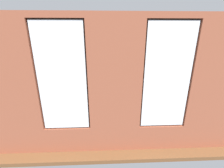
{
  "coord_description": "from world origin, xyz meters",
  "views": [
    {
      "loc": [
        0.19,
        5.38,
        2.66
      ],
      "look_at": [
        -0.02,
        0.4,
        0.97
      ],
      "focal_mm": 24.0,
      "sensor_mm": 36.0,
      "label": 1
    }
  ],
  "objects_px": {
    "remote_black": "(112,91)",
    "papasan_chair": "(98,82)",
    "couch_by_window": "(84,122)",
    "media_console": "(44,95)",
    "tv_flatscreen": "(42,80)",
    "potted_plant_near_tv": "(47,95)",
    "potted_plant_by_left_couch": "(151,85)",
    "couch_left": "(172,96)",
    "potted_plant_foreground_right": "(60,78)",
    "remote_silver": "(108,91)",
    "table_plant_small": "(115,90)",
    "cup_ceramic": "(101,92)",
    "potted_plant_between_couches": "(132,113)",
    "potted_plant_corner_far_left": "(205,118)",
    "coffee_table": "(112,93)"
  },
  "relations": [
    {
      "from": "remote_black",
      "to": "papasan_chair",
      "type": "relative_size",
      "value": 0.14
    },
    {
      "from": "couch_by_window",
      "to": "media_console",
      "type": "bearing_deg",
      "value": -48.52
    },
    {
      "from": "tv_flatscreen",
      "to": "potted_plant_near_tv",
      "type": "bearing_deg",
      "value": 117.18
    },
    {
      "from": "potted_plant_near_tv",
      "to": "potted_plant_by_left_couch",
      "type": "bearing_deg",
      "value": -153.5
    },
    {
      "from": "couch_left",
      "to": "potted_plant_foreground_right",
      "type": "xyz_separation_m",
      "value": [
        4.82,
        -1.8,
        0.23
      ]
    },
    {
      "from": "remote_silver",
      "to": "table_plant_small",
      "type": "bearing_deg",
      "value": 122.19
    },
    {
      "from": "remote_silver",
      "to": "remote_black",
      "type": "distance_m",
      "value": 0.21
    },
    {
      "from": "table_plant_small",
      "to": "tv_flatscreen",
      "type": "relative_size",
      "value": 0.19
    },
    {
      "from": "cup_ceramic",
      "to": "potted_plant_foreground_right",
      "type": "xyz_separation_m",
      "value": [
        2.06,
        -1.65,
        0.09
      ]
    },
    {
      "from": "table_plant_small",
      "to": "potted_plant_between_couches",
      "type": "xyz_separation_m",
      "value": [
        -0.34,
        1.81,
        0.0
      ]
    },
    {
      "from": "couch_by_window",
      "to": "cup_ceramic",
      "type": "distance_m",
      "value": 1.92
    },
    {
      "from": "tv_flatscreen",
      "to": "papasan_chair",
      "type": "xyz_separation_m",
      "value": [
        -2.17,
        -1.0,
        -0.46
      ]
    },
    {
      "from": "couch_by_window",
      "to": "potted_plant_between_couches",
      "type": "bearing_deg",
      "value": -177.87
    },
    {
      "from": "couch_by_window",
      "to": "potted_plant_near_tv",
      "type": "distance_m",
      "value": 1.79
    },
    {
      "from": "cup_ceramic",
      "to": "remote_silver",
      "type": "height_order",
      "value": "cup_ceramic"
    },
    {
      "from": "remote_silver",
      "to": "tv_flatscreen",
      "type": "bearing_deg",
      "value": -21.36
    },
    {
      "from": "cup_ceramic",
      "to": "tv_flatscreen",
      "type": "xyz_separation_m",
      "value": [
        2.36,
        -0.3,
        0.45
      ]
    },
    {
      "from": "media_console",
      "to": "papasan_chair",
      "type": "bearing_deg",
      "value": -155.28
    },
    {
      "from": "potted_plant_corner_far_left",
      "to": "potted_plant_near_tv",
      "type": "bearing_deg",
      "value": -14.23
    },
    {
      "from": "table_plant_small",
      "to": "tv_flatscreen",
      "type": "distance_m",
      "value": 2.95
    },
    {
      "from": "remote_black",
      "to": "potted_plant_corner_far_left",
      "type": "height_order",
      "value": "potted_plant_corner_far_left"
    },
    {
      "from": "potted_plant_between_couches",
      "to": "potted_plant_by_left_couch",
      "type": "xyz_separation_m",
      "value": [
        -1.47,
        -3.13,
        -0.29
      ]
    },
    {
      "from": "cup_ceramic",
      "to": "potted_plant_between_couches",
      "type": "xyz_separation_m",
      "value": [
        -0.89,
        1.81,
        0.07
      ]
    },
    {
      "from": "cup_ceramic",
      "to": "couch_by_window",
      "type": "bearing_deg",
      "value": 76.59
    },
    {
      "from": "table_plant_small",
      "to": "media_console",
      "type": "distance_m",
      "value": 2.94
    },
    {
      "from": "remote_black",
      "to": "tv_flatscreen",
      "type": "xyz_separation_m",
      "value": [
        2.8,
        -0.17,
        0.48
      ]
    },
    {
      "from": "papasan_chair",
      "to": "potted_plant_between_couches",
      "type": "bearing_deg",
      "value": 109.16
    },
    {
      "from": "couch_by_window",
      "to": "potted_plant_foreground_right",
      "type": "relative_size",
      "value": 1.5
    },
    {
      "from": "papasan_chair",
      "to": "media_console",
      "type": "bearing_deg",
      "value": 24.72
    },
    {
      "from": "tv_flatscreen",
      "to": "couch_left",
      "type": "bearing_deg",
      "value": 175.02
    },
    {
      "from": "couch_by_window",
      "to": "potted_plant_by_left_couch",
      "type": "bearing_deg",
      "value": -131.49
    },
    {
      "from": "coffee_table",
      "to": "table_plant_small",
      "type": "xyz_separation_m",
      "value": [
        -0.11,
        0.13,
        0.16
      ]
    },
    {
      "from": "tv_flatscreen",
      "to": "potted_plant_foreground_right",
      "type": "xyz_separation_m",
      "value": [
        -0.3,
        -1.35,
        -0.35
      ]
    },
    {
      "from": "couch_by_window",
      "to": "potted_plant_near_tv",
      "type": "bearing_deg",
      "value": -38.86
    },
    {
      "from": "potted_plant_foreground_right",
      "to": "potted_plant_near_tv",
      "type": "height_order",
      "value": "potted_plant_near_tv"
    },
    {
      "from": "remote_black",
      "to": "potted_plant_by_left_couch",
      "type": "height_order",
      "value": "remote_black"
    },
    {
      "from": "potted_plant_foreground_right",
      "to": "potted_plant_corner_far_left",
      "type": "distance_m",
      "value": 6.15
    },
    {
      "from": "cup_ceramic",
      "to": "potted_plant_by_left_couch",
      "type": "relative_size",
      "value": 0.21
    },
    {
      "from": "couch_by_window",
      "to": "cup_ceramic",
      "type": "xyz_separation_m",
      "value": [
        -0.44,
        -1.86,
        0.14
      ]
    },
    {
      "from": "cup_ceramic",
      "to": "tv_flatscreen",
      "type": "distance_m",
      "value": 2.42
    },
    {
      "from": "media_console",
      "to": "potted_plant_foreground_right",
      "type": "relative_size",
      "value": 1.05
    },
    {
      "from": "coffee_table",
      "to": "potted_plant_corner_far_left",
      "type": "xyz_separation_m",
      "value": [
        -2.47,
        2.09,
        0.05
      ]
    },
    {
      "from": "couch_left",
      "to": "potted_plant_by_left_couch",
      "type": "bearing_deg",
      "value": -168.37
    },
    {
      "from": "tv_flatscreen",
      "to": "potted_plant_near_tv",
      "type": "distance_m",
      "value": 1.22
    },
    {
      "from": "couch_by_window",
      "to": "potted_plant_corner_far_left",
      "type": "relative_size",
      "value": 2.54
    },
    {
      "from": "papasan_chair",
      "to": "potted_plant_foreground_right",
      "type": "distance_m",
      "value": 1.91
    },
    {
      "from": "remote_black",
      "to": "papasan_chair",
      "type": "distance_m",
      "value": 1.33
    },
    {
      "from": "potted_plant_by_left_couch",
      "to": "couch_by_window",
      "type": "bearing_deg",
      "value": 48.51
    },
    {
      "from": "potted_plant_by_left_couch",
      "to": "potted_plant_corner_far_left",
      "type": "bearing_deg",
      "value": 99.52
    },
    {
      "from": "cup_ceramic",
      "to": "potted_plant_by_left_couch",
      "type": "xyz_separation_m",
      "value": [
        -2.37,
        -1.32,
        -0.22
      ]
    }
  ]
}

